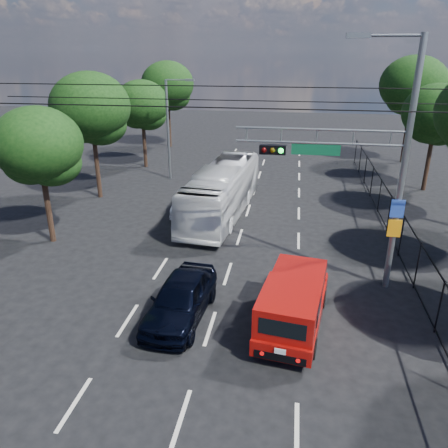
% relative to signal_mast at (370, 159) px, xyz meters
% --- Properties ---
extents(ground, '(120.00, 120.00, 0.00)m').
position_rel_signal_mast_xyz_m(ground, '(-5.28, -7.99, -5.24)').
color(ground, black).
rests_on(ground, ground).
extents(lane_markings, '(6.12, 38.00, 0.01)m').
position_rel_signal_mast_xyz_m(lane_markings, '(-5.28, 6.01, -5.24)').
color(lane_markings, beige).
rests_on(lane_markings, ground).
extents(signal_mast, '(6.43, 0.39, 9.50)m').
position_rel_signal_mast_xyz_m(signal_mast, '(0.00, 0.00, 0.00)').
color(signal_mast, slate).
rests_on(signal_mast, ground).
extents(streetlight_left, '(2.09, 0.22, 7.08)m').
position_rel_signal_mast_xyz_m(streetlight_left, '(-11.62, 14.01, -1.30)').
color(streetlight_left, slate).
rests_on(streetlight_left, ground).
extents(utility_wires, '(22.00, 5.04, 0.74)m').
position_rel_signal_mast_xyz_m(utility_wires, '(-5.28, 0.84, 1.99)').
color(utility_wires, black).
rests_on(utility_wires, ground).
extents(fence_right, '(0.06, 34.03, 2.00)m').
position_rel_signal_mast_xyz_m(fence_right, '(2.32, 4.18, -4.21)').
color(fence_right, black).
rests_on(fence_right, ground).
extents(tree_right_d, '(4.32, 4.32, 7.02)m').
position_rel_signal_mast_xyz_m(tree_right_d, '(6.13, 14.03, -0.39)').
color(tree_right_d, black).
rests_on(tree_right_d, ground).
extents(tree_right_e, '(5.28, 5.28, 8.58)m').
position_rel_signal_mast_xyz_m(tree_right_e, '(6.33, 22.03, 0.69)').
color(tree_right_e, black).
rests_on(tree_right_e, ground).
extents(tree_left_b, '(4.08, 4.08, 6.63)m').
position_rel_signal_mast_xyz_m(tree_left_b, '(-14.47, 2.03, -0.66)').
color(tree_left_b, black).
rests_on(tree_left_b, ground).
extents(tree_left_c, '(4.80, 4.80, 7.80)m').
position_rel_signal_mast_xyz_m(tree_left_c, '(-15.07, 9.03, 0.15)').
color(tree_left_c, black).
rests_on(tree_left_c, ground).
extents(tree_left_d, '(4.20, 4.20, 6.83)m').
position_rel_signal_mast_xyz_m(tree_left_d, '(-14.67, 17.03, -0.52)').
color(tree_left_d, black).
rests_on(tree_left_d, ground).
extents(tree_left_e, '(4.92, 4.92, 7.99)m').
position_rel_signal_mast_xyz_m(tree_left_e, '(-14.87, 25.03, 0.29)').
color(tree_left_e, black).
rests_on(tree_left_e, ground).
extents(red_pickup, '(2.56, 5.32, 1.91)m').
position_rel_signal_mast_xyz_m(red_pickup, '(-2.49, -3.45, -4.23)').
color(red_pickup, black).
rests_on(red_pickup, ground).
extents(navy_hatchback, '(2.15, 4.64, 1.54)m').
position_rel_signal_mast_xyz_m(navy_hatchback, '(-6.43, -3.48, -4.47)').
color(navy_hatchback, black).
rests_on(navy_hatchback, ground).
extents(white_bus, '(3.29, 10.47, 2.87)m').
position_rel_signal_mast_xyz_m(white_bus, '(-6.72, 7.15, -3.81)').
color(white_bus, silver).
rests_on(white_bus, ground).
extents(white_van, '(1.38, 3.80, 1.25)m').
position_rel_signal_mast_xyz_m(white_van, '(-8.72, 7.13, -4.62)').
color(white_van, silver).
rests_on(white_van, ground).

